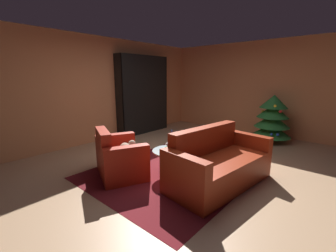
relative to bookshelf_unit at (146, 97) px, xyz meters
name	(u,v)px	position (x,y,z in m)	size (l,w,h in m)	color
ground_plane	(182,164)	(2.44, -1.41, -1.07)	(8.07, 8.07, 0.00)	tan
wall_back	(254,88)	(2.44, 1.98, 0.25)	(5.42, 0.06, 2.64)	tan
wall_left	(100,90)	(-0.24, -1.41, 0.25)	(0.06, 6.84, 2.64)	tan
area_rug	(170,173)	(2.54, -1.88, -1.06)	(2.42, 2.59, 0.01)	maroon
bookshelf_unit	(146,97)	(0.00, 0.00, 0.00)	(0.33, 1.74, 2.24)	black
armchair_red	(119,158)	(1.90, -2.46, -0.77)	(1.19, 1.05, 0.81)	maroon
couch_red	(218,165)	(3.33, -1.64, -0.76)	(1.02, 1.86, 0.87)	maroon
coffee_table	(171,153)	(2.56, -1.88, -0.68)	(0.62, 0.62, 0.44)	black
book_stack_on_table	(173,146)	(2.58, -1.84, -0.57)	(0.22, 0.17, 0.12)	#428047
bottle_on_table	(172,140)	(2.47, -1.74, -0.51)	(0.08, 0.08, 0.31)	navy
decorated_tree	(272,118)	(3.22, 1.34, -0.46)	(0.94, 0.94, 1.21)	brown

